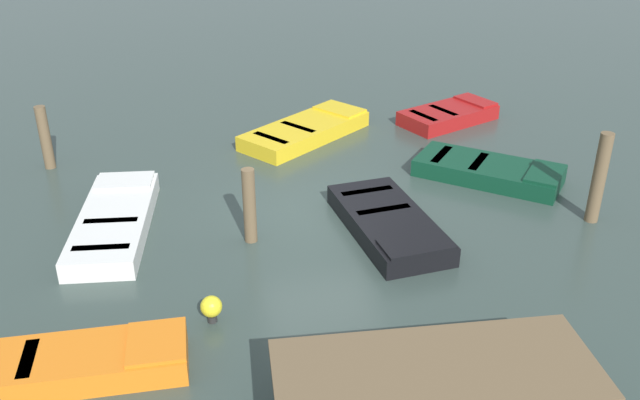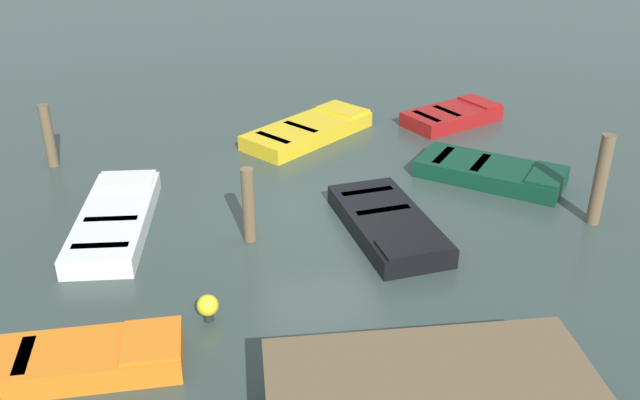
# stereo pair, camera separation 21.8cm
# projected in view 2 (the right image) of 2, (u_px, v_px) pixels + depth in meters

# --- Properties ---
(ground_plane) EXTENTS (80.00, 80.00, 0.00)m
(ground_plane) POSITION_uv_depth(u_px,v_px,m) (320.00, 215.00, 14.78)
(ground_plane) COLOR #33423D
(dock_segment) EXTENTS (4.39, 2.05, 0.95)m
(dock_segment) POSITION_uv_depth(u_px,v_px,m) (429.00, 376.00, 9.04)
(dock_segment) COLOR brown
(dock_segment) RESTS_ON ground_plane
(rowboat_orange) EXTENTS (3.96, 1.23, 0.46)m
(rowboat_orange) POSITION_uv_depth(u_px,v_px,m) (49.00, 362.00, 10.20)
(rowboat_orange) COLOR orange
(rowboat_orange) RESTS_ON ground_plane
(rowboat_white) EXTENTS (1.79, 3.94, 0.46)m
(rowboat_white) POSITION_uv_depth(u_px,v_px,m) (115.00, 219.00, 14.15)
(rowboat_white) COLOR silver
(rowboat_white) RESTS_ON ground_plane
(rowboat_red) EXTENTS (3.07, 2.31, 0.46)m
(rowboat_red) POSITION_uv_depth(u_px,v_px,m) (452.00, 115.00, 19.66)
(rowboat_red) COLOR maroon
(rowboat_red) RESTS_ON ground_plane
(rowboat_black) EXTENTS (1.82, 3.46, 0.46)m
(rowboat_black) POSITION_uv_depth(u_px,v_px,m) (388.00, 224.00, 13.96)
(rowboat_black) COLOR black
(rowboat_black) RESTS_ON ground_plane
(rowboat_yellow) EXTENTS (3.86, 3.42, 0.46)m
(rowboat_yellow) POSITION_uv_depth(u_px,v_px,m) (309.00, 130.00, 18.64)
(rowboat_yellow) COLOR gold
(rowboat_yellow) RESTS_ON ground_plane
(rowboat_dark_green) EXTENTS (3.46, 3.24, 0.46)m
(rowboat_dark_green) POSITION_uv_depth(u_px,v_px,m) (491.00, 172.00, 16.22)
(rowboat_dark_green) COLOR #0C3823
(rowboat_dark_green) RESTS_ON ground_plane
(mooring_piling_far_right) EXTENTS (0.25, 0.25, 1.55)m
(mooring_piling_far_right) POSITION_uv_depth(u_px,v_px,m) (249.00, 205.00, 13.47)
(mooring_piling_far_right) COLOR brown
(mooring_piling_far_right) RESTS_ON ground_plane
(mooring_piling_center) EXTENTS (0.26, 0.26, 1.57)m
(mooring_piling_center) POSITION_uv_depth(u_px,v_px,m) (48.00, 136.00, 16.71)
(mooring_piling_center) COLOR brown
(mooring_piling_center) RESTS_ON ground_plane
(mooring_piling_mid_left) EXTENTS (0.27, 0.27, 1.96)m
(mooring_piling_mid_left) POSITION_uv_depth(u_px,v_px,m) (600.00, 180.00, 14.02)
(mooring_piling_mid_left) COLOR brown
(mooring_piling_mid_left) RESTS_ON ground_plane
(marker_buoy) EXTENTS (0.36, 0.36, 0.48)m
(marker_buoy) POSITION_uv_depth(u_px,v_px,m) (208.00, 306.00, 11.33)
(marker_buoy) COLOR #262626
(marker_buoy) RESTS_ON ground_plane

